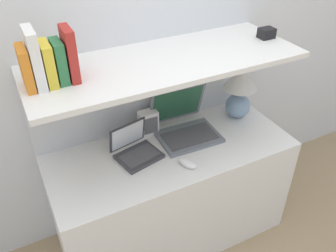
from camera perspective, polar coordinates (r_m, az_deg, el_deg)
wall_back at (r=2.03m, az=-3.95°, el=12.81°), size 6.00×0.05×2.40m
desk at (r=2.24m, az=0.59°, el=-10.91°), size 1.39×0.57×0.70m
back_riser at (r=2.29m, az=-2.91°, el=-1.58°), size 1.39×0.04×1.20m
shelf at (r=1.79m, az=-0.28°, el=10.29°), size 1.39×0.52×0.03m
table_lamp at (r=2.23m, az=11.45°, el=5.78°), size 0.20×0.20×0.34m
laptop_large at (r=2.11m, az=2.69°, el=0.12°), size 0.36×0.34×0.27m
laptop_small at (r=1.96m, az=-5.23°, el=-3.80°), size 0.27×0.25×0.17m
computer_mouse at (r=1.90m, az=3.15°, el=-5.93°), size 0.09×0.12×0.04m
router_box at (r=2.10m, az=-3.17°, el=0.55°), size 0.11×0.07×0.15m
book_orange at (r=1.59m, az=-21.90°, el=8.57°), size 0.04×0.14×0.18m
book_white at (r=1.58m, az=-20.63°, el=10.07°), size 0.04×0.16×0.25m
book_yellow at (r=1.60m, az=-18.73°, el=9.42°), size 0.04×0.14×0.18m
book_green at (r=1.60m, az=-17.03°, el=9.86°), size 0.04×0.12×0.18m
book_red at (r=1.60m, az=-15.49°, el=11.04°), size 0.04×0.13×0.23m
shelf_gadget at (r=2.10m, az=15.52°, el=14.17°), size 0.08×0.07×0.06m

